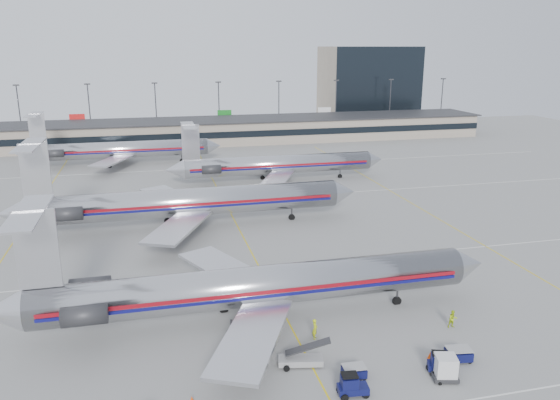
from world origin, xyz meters
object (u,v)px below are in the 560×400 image
object	(u,v)px
uld_container	(445,368)
belt_loader	(302,359)
jet_foreground	(248,286)
jet_second_row	(182,202)
tug_center	(351,386)

from	to	relation	value
uld_container	belt_loader	distance (m)	11.26
uld_container	jet_foreground	bearing A→B (deg)	150.20
jet_second_row	uld_container	bearing A→B (deg)	-67.87
jet_second_row	belt_loader	world-z (taller)	jet_second_row
jet_foreground	belt_loader	world-z (taller)	jet_foreground
jet_foreground	jet_second_row	size ratio (longest dim) A/B	0.94
tug_center	jet_foreground	bearing A→B (deg)	118.64
jet_foreground	jet_second_row	distance (m)	29.68
jet_foreground	tug_center	size ratio (longest dim) A/B	19.81
belt_loader	uld_container	bearing A→B (deg)	-11.88
jet_second_row	uld_container	xyz separation A→B (m)	(17.15, -42.17, -2.79)
jet_foreground	tug_center	bearing A→B (deg)	-67.98
tug_center	uld_container	distance (m)	7.86
jet_foreground	tug_center	distance (m)	14.33
jet_second_row	tug_center	bearing A→B (deg)	-77.64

